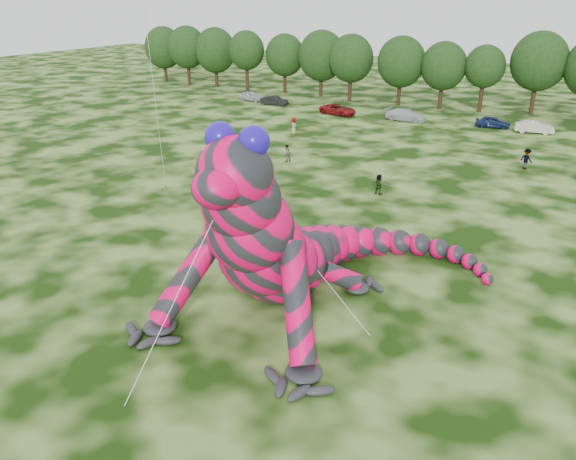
# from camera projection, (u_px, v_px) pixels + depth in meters

# --- Properties ---
(ground) EXTENTS (240.00, 240.00, 0.00)m
(ground) POSITION_uv_depth(u_px,v_px,m) (236.00, 294.00, 29.71)
(ground) COLOR #16330A
(ground) RESTS_ON ground
(inflatable_gecko) EXTENTS (17.27, 20.34, 9.97)m
(inflatable_gecko) POSITION_uv_depth(u_px,v_px,m) (291.00, 204.00, 28.06)
(inflatable_gecko) COLOR #EE0252
(inflatable_gecko) RESTS_ON ground
(tree_0) EXTENTS (6.91, 6.22, 9.51)m
(tree_0) POSITION_uv_depth(u_px,v_px,m) (164.00, 54.00, 99.89)
(tree_0) COLOR black
(tree_0) RESTS_ON ground
(tree_1) EXTENTS (6.74, 6.07, 9.81)m
(tree_1) POSITION_uv_depth(u_px,v_px,m) (188.00, 56.00, 96.13)
(tree_1) COLOR black
(tree_1) RESTS_ON ground
(tree_2) EXTENTS (7.04, 6.34, 9.64)m
(tree_2) POSITION_uv_depth(u_px,v_px,m) (216.00, 57.00, 94.37)
(tree_2) COLOR black
(tree_2) RESTS_ON ground
(tree_3) EXTENTS (5.81, 5.23, 9.44)m
(tree_3) POSITION_uv_depth(u_px,v_px,m) (247.00, 61.00, 89.81)
(tree_3) COLOR black
(tree_3) RESTS_ON ground
(tree_4) EXTENTS (6.22, 5.60, 9.06)m
(tree_4) POSITION_uv_depth(u_px,v_px,m) (285.00, 63.00, 88.52)
(tree_4) COLOR black
(tree_4) RESTS_ON ground
(tree_5) EXTENTS (7.16, 6.44, 9.80)m
(tree_5) POSITION_uv_depth(u_px,v_px,m) (321.00, 63.00, 85.26)
(tree_5) COLOR black
(tree_5) RESTS_ON ground
(tree_6) EXTENTS (6.52, 5.86, 9.49)m
(tree_6) POSITION_uv_depth(u_px,v_px,m) (351.00, 68.00, 81.44)
(tree_6) COLOR black
(tree_6) RESTS_ON ground
(tree_7) EXTENTS (6.68, 6.01, 9.48)m
(tree_7) POSITION_uv_depth(u_px,v_px,m) (401.00, 71.00, 78.23)
(tree_7) COLOR black
(tree_7) RESTS_ON ground
(tree_8) EXTENTS (6.14, 5.53, 8.94)m
(tree_8) POSITION_uv_depth(u_px,v_px,m) (443.00, 76.00, 75.88)
(tree_8) COLOR black
(tree_8) RESTS_ON ground
(tree_9) EXTENTS (5.27, 4.74, 8.68)m
(tree_9) POSITION_uv_depth(u_px,v_px,m) (483.00, 79.00, 73.88)
(tree_9) COLOR black
(tree_9) RESTS_ON ground
(tree_10) EXTENTS (7.09, 6.38, 10.50)m
(tree_10) POSITION_uv_depth(u_px,v_px,m) (537.00, 74.00, 71.72)
(tree_10) COLOR black
(tree_10) RESTS_ON ground
(car_0) EXTENTS (4.23, 2.11, 1.39)m
(car_0) POSITION_uv_depth(u_px,v_px,m) (252.00, 96.00, 83.09)
(car_0) COLOR silver
(car_0) RESTS_ON ground
(car_1) EXTENTS (4.01, 1.54, 1.30)m
(car_1) POSITION_uv_depth(u_px,v_px,m) (274.00, 100.00, 79.86)
(car_1) COLOR black
(car_1) RESTS_ON ground
(car_2) EXTENTS (5.33, 3.26, 1.38)m
(car_2) POSITION_uv_depth(u_px,v_px,m) (338.00, 109.00, 73.49)
(car_2) COLOR maroon
(car_2) RESTS_ON ground
(car_3) EXTENTS (5.14, 2.22, 1.47)m
(car_3) POSITION_uv_depth(u_px,v_px,m) (406.00, 115.00, 69.89)
(car_3) COLOR silver
(car_3) RESTS_ON ground
(car_4) EXTENTS (4.17, 2.18, 1.36)m
(car_4) POSITION_uv_depth(u_px,v_px,m) (493.00, 122.00, 66.35)
(car_4) COLOR #15224A
(car_4) RESTS_ON ground
(car_5) EXTENTS (4.39, 2.08, 1.39)m
(car_5) POSITION_uv_depth(u_px,v_px,m) (535.00, 127.00, 63.79)
(car_5) COLOR beige
(car_5) RESTS_ON ground
(spectator_1) EXTENTS (0.87, 0.96, 1.62)m
(spectator_1) POSITION_uv_depth(u_px,v_px,m) (287.00, 153.00, 52.84)
(spectator_1) COLOR gray
(spectator_1) RESTS_ON ground
(spectator_5) EXTENTS (1.57, 0.81, 1.62)m
(spectator_5) POSITION_uv_depth(u_px,v_px,m) (379.00, 184.00, 44.23)
(spectator_5) COLOR gray
(spectator_5) RESTS_ON ground
(spectator_2) EXTENTS (1.39, 1.19, 1.87)m
(spectator_2) POSITION_uv_depth(u_px,v_px,m) (527.00, 159.00, 50.56)
(spectator_2) COLOR gray
(spectator_2) RESTS_ON ground
(spectator_4) EXTENTS (1.00, 1.09, 1.87)m
(spectator_4) POSITION_uv_depth(u_px,v_px,m) (294.00, 126.00, 63.07)
(spectator_4) COLOR gray
(spectator_4) RESTS_ON ground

